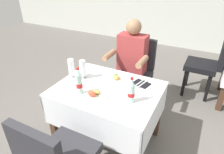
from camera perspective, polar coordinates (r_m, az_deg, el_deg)
name	(u,v)px	position (r m, az deg, el deg)	size (l,w,h in m)	color
ground_plane	(115,149)	(2.41, 0.91, -19.82)	(11.00, 11.00, 0.00)	#66605B
main_dining_table	(108,102)	(2.14, -1.24, -7.14)	(1.05, 0.82, 0.73)	white
chair_far_diner_seat	(135,71)	(2.76, 6.68, 1.79)	(0.44, 0.50, 0.97)	#2D2D33
seated_diner_far	(130,63)	(2.61, 5.22, 4.05)	(0.50, 0.46, 1.26)	#282D42
plate_near_camera	(95,94)	(1.92, -4.89, -4.96)	(0.23, 0.23, 0.07)	white
plate_far_diner	(115,79)	(2.17, 0.85, -0.45)	(0.25, 0.25, 0.07)	white
beer_glass_left	(71,68)	(2.21, -11.49, 2.49)	(0.07, 0.07, 0.22)	white
beer_glass_middle	(83,69)	(2.19, -8.30, 2.21)	(0.07, 0.07, 0.21)	white
cola_bottle_primary	(131,92)	(1.79, 5.51, -4.14)	(0.06, 0.06, 0.25)	silver
cola_bottle_secondary	(79,82)	(1.92, -9.34, -1.55)	(0.06, 0.06, 0.28)	silver
napkin_cutlery_set	(141,84)	(2.13, 8.35, -1.85)	(0.20, 0.20, 0.01)	black
background_chair_left	(208,63)	(3.29, 25.70, 3.65)	(0.50, 0.44, 0.97)	black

